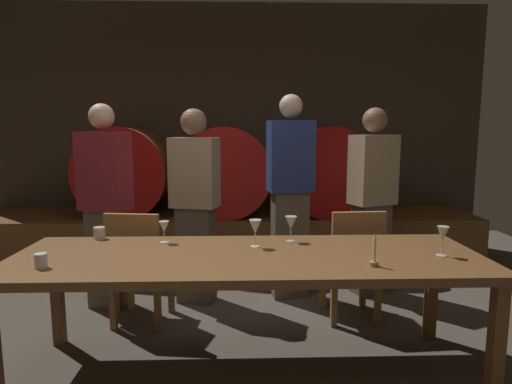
{
  "coord_description": "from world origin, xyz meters",
  "views": [
    {
      "loc": [
        0.17,
        -2.21,
        1.47
      ],
      "look_at": [
        0.25,
        0.54,
        1.07
      ],
      "focal_mm": 30.29,
      "sensor_mm": 36.0,
      "label": 1
    }
  ],
  "objects_px": {
    "wine_glass_center_right": "(291,223)",
    "cup_left": "(41,261)",
    "dining_table": "(247,264)",
    "cup_right": "(99,233)",
    "guest_far_right": "(372,200)",
    "guest_center_right": "(290,195)",
    "wine_glass_center_left": "(255,227)",
    "wine_barrel_center": "(226,171)",
    "wine_barrel_right": "(325,171)",
    "wine_glass_far_left": "(164,228)",
    "guest_far_left": "(106,205)",
    "chair_left": "(138,262)",
    "candle_center": "(374,257)",
    "wine_glass_far_right": "(443,235)",
    "guest_center_left": "(195,205)",
    "wine_barrel_left": "(127,172)",
    "chair_right": "(353,259)"
  },
  "relations": [
    {
      "from": "guest_center_left",
      "to": "cup_right",
      "type": "relative_size",
      "value": 20.35
    },
    {
      "from": "dining_table",
      "to": "wine_glass_far_left",
      "type": "relative_size",
      "value": 19.48
    },
    {
      "from": "wine_glass_far_right",
      "to": "cup_right",
      "type": "distance_m",
      "value": 2.17
    },
    {
      "from": "chair_left",
      "to": "wine_glass_center_left",
      "type": "height_order",
      "value": "wine_glass_center_left"
    },
    {
      "from": "dining_table",
      "to": "guest_center_left",
      "type": "distance_m",
      "value": 1.22
    },
    {
      "from": "wine_glass_center_right",
      "to": "wine_glass_far_right",
      "type": "distance_m",
      "value": 0.92
    },
    {
      "from": "guest_center_left",
      "to": "guest_far_right",
      "type": "distance_m",
      "value": 1.56
    },
    {
      "from": "wine_barrel_left",
      "to": "guest_far_left",
      "type": "height_order",
      "value": "guest_far_left"
    },
    {
      "from": "guest_center_right",
      "to": "wine_glass_center_right",
      "type": "distance_m",
      "value": 0.94
    },
    {
      "from": "chair_right",
      "to": "wine_glass_far_right",
      "type": "relative_size",
      "value": 5.02
    },
    {
      "from": "wine_glass_center_left",
      "to": "cup_left",
      "type": "xyz_separation_m",
      "value": [
        -1.15,
        -0.38,
        -0.09
      ]
    },
    {
      "from": "dining_table",
      "to": "cup_right",
      "type": "relative_size",
      "value": 34.02
    },
    {
      "from": "wine_glass_center_right",
      "to": "wine_glass_far_right",
      "type": "xyz_separation_m",
      "value": [
        0.84,
        -0.36,
        0.0
      ]
    },
    {
      "from": "cup_right",
      "to": "guest_far_right",
      "type": "bearing_deg",
      "value": 22.99
    },
    {
      "from": "guest_center_left",
      "to": "wine_glass_far_left",
      "type": "bearing_deg",
      "value": 97.29
    },
    {
      "from": "cup_right",
      "to": "candle_center",
      "type": "bearing_deg",
      "value": -21.0
    },
    {
      "from": "guest_center_left",
      "to": "wine_glass_center_left",
      "type": "relative_size",
      "value": 9.49
    },
    {
      "from": "candle_center",
      "to": "wine_glass_center_left",
      "type": "height_order",
      "value": "candle_center"
    },
    {
      "from": "wine_barrel_right",
      "to": "wine_glass_far_left",
      "type": "height_order",
      "value": "wine_barrel_right"
    },
    {
      "from": "wine_barrel_center",
      "to": "cup_left",
      "type": "xyz_separation_m",
      "value": [
        -0.89,
        -2.48,
        -0.24
      ]
    },
    {
      "from": "wine_glass_center_right",
      "to": "cup_left",
      "type": "xyz_separation_m",
      "value": [
        -1.39,
        -0.51,
        -0.08
      ]
    },
    {
      "from": "dining_table",
      "to": "cup_left",
      "type": "relative_size",
      "value": 34.87
    },
    {
      "from": "wine_barrel_center",
      "to": "wine_glass_far_right",
      "type": "relative_size",
      "value": 5.52
    },
    {
      "from": "wine_barrel_left",
      "to": "cup_right",
      "type": "height_order",
      "value": "wine_barrel_left"
    },
    {
      "from": "chair_left",
      "to": "guest_far_left",
      "type": "bearing_deg",
      "value": -39.95
    },
    {
      "from": "candle_center",
      "to": "wine_glass_far_left",
      "type": "relative_size",
      "value": 1.29
    },
    {
      "from": "cup_right",
      "to": "wine_glass_center_left",
      "type": "bearing_deg",
      "value": -12.69
    },
    {
      "from": "wine_barrel_right",
      "to": "wine_glass_center_left",
      "type": "distance_m",
      "value": 2.26
    },
    {
      "from": "wine_glass_far_right",
      "to": "cup_left",
      "type": "relative_size",
      "value": 2.22
    },
    {
      "from": "wine_barrel_center",
      "to": "cup_left",
      "type": "height_order",
      "value": "wine_barrel_center"
    },
    {
      "from": "guest_center_left",
      "to": "cup_right",
      "type": "distance_m",
      "value": 0.93
    },
    {
      "from": "chair_right",
      "to": "wine_glass_center_left",
      "type": "xyz_separation_m",
      "value": [
        -0.77,
        -0.54,
        0.38
      ]
    },
    {
      "from": "chair_left",
      "to": "candle_center",
      "type": "relative_size",
      "value": 4.82
    },
    {
      "from": "chair_left",
      "to": "wine_barrel_right",
      "type": "bearing_deg",
      "value": -129.83
    },
    {
      "from": "dining_table",
      "to": "chair_left",
      "type": "height_order",
      "value": "chair_left"
    },
    {
      "from": "guest_far_left",
      "to": "cup_left",
      "type": "relative_size",
      "value": 21.28
    },
    {
      "from": "guest_center_right",
      "to": "wine_glass_far_right",
      "type": "height_order",
      "value": "guest_center_right"
    },
    {
      "from": "chair_left",
      "to": "guest_far_right",
      "type": "xyz_separation_m",
      "value": [
        1.93,
        0.61,
        0.37
      ]
    },
    {
      "from": "chair_left",
      "to": "cup_left",
      "type": "distance_m",
      "value": 0.99
    },
    {
      "from": "guest_far_left",
      "to": "wine_glass_center_right",
      "type": "relative_size",
      "value": 10.0
    },
    {
      "from": "candle_center",
      "to": "wine_glass_center_right",
      "type": "distance_m",
      "value": 0.67
    },
    {
      "from": "dining_table",
      "to": "cup_left",
      "type": "bearing_deg",
      "value": -168.43
    },
    {
      "from": "guest_center_left",
      "to": "candle_center",
      "type": "distance_m",
      "value": 1.77
    },
    {
      "from": "candle_center",
      "to": "wine_glass_center_right",
      "type": "relative_size",
      "value": 1.09
    },
    {
      "from": "wine_barrel_left",
      "to": "wine_glass_far_left",
      "type": "distance_m",
      "value": 2.12
    },
    {
      "from": "candle_center",
      "to": "wine_glass_far_right",
      "type": "height_order",
      "value": "candle_center"
    },
    {
      "from": "chair_left",
      "to": "wine_glass_far_right",
      "type": "distance_m",
      "value": 2.11
    },
    {
      "from": "wine_barrel_right",
      "to": "cup_left",
      "type": "relative_size",
      "value": 12.25
    },
    {
      "from": "chair_left",
      "to": "cup_right",
      "type": "relative_size",
      "value": 10.87
    },
    {
      "from": "guest_center_right",
      "to": "guest_far_right",
      "type": "distance_m",
      "value": 0.75
    }
  ]
}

